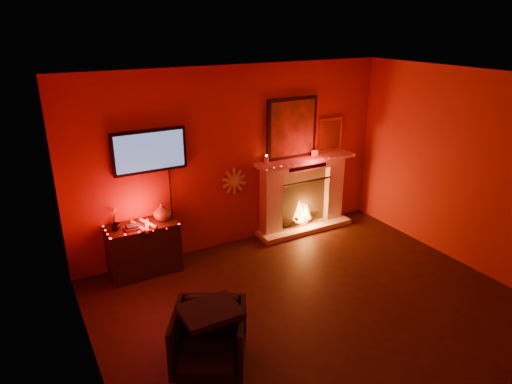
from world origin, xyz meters
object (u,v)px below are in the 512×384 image
sunburst_clock (234,181)px  armchair (209,339)px  tv (150,151)px  console_table (144,246)px  fireplace (303,187)px

sunburst_clock → armchair: (-1.46, -2.35, -0.67)m
tv → sunburst_clock: (1.25, 0.03, -0.65)m
sunburst_clock → console_table: sunburst_clock is taller
sunburst_clock → console_table: 1.63m
sunburst_clock → console_table: size_ratio=0.42×
fireplace → console_table: 2.71m
tv → fireplace: bearing=-1.5°
fireplace → sunburst_clock: (-1.19, 0.09, 0.28)m
fireplace → armchair: (-2.65, -2.26, -0.40)m
sunburst_clock → armchair: sunburst_clock is taller
fireplace → console_table: fireplace is taller
tv → console_table: size_ratio=1.29×
tv → armchair: (-0.21, -2.32, -1.32)m
fireplace → sunburst_clock: size_ratio=5.45×
tv → sunburst_clock: tv is taller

